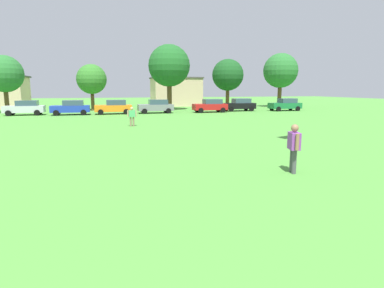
{
  "coord_description": "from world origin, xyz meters",
  "views": [
    {
      "loc": [
        0.28,
        -0.1,
        3.06
      ],
      "look_at": [
        2.67,
        8.59,
        1.51
      ],
      "focal_mm": 30.52,
      "sensor_mm": 36.0,
      "label": 1
    }
  ],
  "objects_px": {
    "adult_bystander": "(294,144)",
    "tree_far_right": "(281,71)",
    "tree_right": "(228,75)",
    "bystander_near_trees": "(132,115)",
    "tree_center_right": "(169,66)",
    "tree_left": "(4,74)",
    "parked_car_gray_3": "(156,106)",
    "parked_car_black_5": "(239,105)",
    "parked_car_blue_1": "(71,107)",
    "tree_center_left": "(92,79)",
    "parked_car_orange_2": "(114,107)",
    "parked_car_green_6": "(285,104)",
    "parked_car_silver_0": "(25,108)",
    "parked_car_red_4": "(210,106)"
  },
  "relations": [
    {
      "from": "parked_car_black_5",
      "to": "parked_car_orange_2",
      "type": "bearing_deg",
      "value": 3.28
    },
    {
      "from": "parked_car_orange_2",
      "to": "parked_car_red_4",
      "type": "distance_m",
      "value": 12.04
    },
    {
      "from": "tree_far_right",
      "to": "adult_bystander",
      "type": "bearing_deg",
      "value": -119.49
    },
    {
      "from": "tree_far_right",
      "to": "tree_left",
      "type": "bearing_deg",
      "value": -176.34
    },
    {
      "from": "parked_car_gray_3",
      "to": "parked_car_red_4",
      "type": "height_order",
      "value": "same"
    },
    {
      "from": "parked_car_red_4",
      "to": "parked_car_black_5",
      "type": "xyz_separation_m",
      "value": [
        4.58,
        1.27,
        0.0
      ]
    },
    {
      "from": "bystander_near_trees",
      "to": "tree_center_right",
      "type": "xyz_separation_m",
      "value": [
        7.01,
        19.27,
        5.21
      ]
    },
    {
      "from": "tree_center_left",
      "to": "parked_car_gray_3",
      "type": "bearing_deg",
      "value": -43.26
    },
    {
      "from": "tree_left",
      "to": "adult_bystander",
      "type": "bearing_deg",
      "value": -63.04
    },
    {
      "from": "parked_car_silver_0",
      "to": "tree_far_right",
      "type": "bearing_deg",
      "value": -168.9
    },
    {
      "from": "bystander_near_trees",
      "to": "parked_car_orange_2",
      "type": "xyz_separation_m",
      "value": [
        -0.94,
        13.44,
        -0.07
      ]
    },
    {
      "from": "parked_car_silver_0",
      "to": "tree_center_right",
      "type": "distance_m",
      "value": 19.2
    },
    {
      "from": "parked_car_silver_0",
      "to": "adult_bystander",
      "type": "bearing_deg",
      "value": 116.05
    },
    {
      "from": "parked_car_red_4",
      "to": "tree_far_right",
      "type": "height_order",
      "value": "tree_far_right"
    },
    {
      "from": "parked_car_gray_3",
      "to": "tree_center_right",
      "type": "xyz_separation_m",
      "value": [
        2.85,
        5.71,
        5.28
      ]
    },
    {
      "from": "tree_center_right",
      "to": "tree_far_right",
      "type": "distance_m",
      "value": 19.05
    },
    {
      "from": "adult_bystander",
      "to": "tree_center_right",
      "type": "height_order",
      "value": "tree_center_right"
    },
    {
      "from": "parked_car_gray_3",
      "to": "parked_car_green_6",
      "type": "xyz_separation_m",
      "value": [
        17.8,
        -0.34,
        0.0
      ]
    },
    {
      "from": "parked_car_orange_2",
      "to": "tree_center_right",
      "type": "height_order",
      "value": "tree_center_right"
    },
    {
      "from": "parked_car_gray_3",
      "to": "parked_car_black_5",
      "type": "height_order",
      "value": "same"
    },
    {
      "from": "parked_car_gray_3",
      "to": "tree_far_right",
      "type": "relative_size",
      "value": 0.5
    },
    {
      "from": "tree_center_right",
      "to": "tree_center_left",
      "type": "bearing_deg",
      "value": 171.81
    },
    {
      "from": "parked_car_orange_2",
      "to": "tree_right",
      "type": "distance_m",
      "value": 19.17
    },
    {
      "from": "parked_car_gray_3",
      "to": "parked_car_green_6",
      "type": "relative_size",
      "value": 1.0
    },
    {
      "from": "tree_left",
      "to": "parked_car_gray_3",
      "type": "bearing_deg",
      "value": -17.21
    },
    {
      "from": "parked_car_orange_2",
      "to": "parked_car_green_6",
      "type": "relative_size",
      "value": 1.0
    },
    {
      "from": "parked_car_blue_1",
      "to": "tree_center_left",
      "type": "distance_m",
      "value": 8.37
    },
    {
      "from": "parked_car_gray_3",
      "to": "parked_car_blue_1",
      "type": "bearing_deg",
      "value": 0.48
    },
    {
      "from": "parked_car_red_4",
      "to": "parked_car_black_5",
      "type": "bearing_deg",
      "value": -164.46
    },
    {
      "from": "parked_car_black_5",
      "to": "tree_left",
      "type": "relative_size",
      "value": 0.61
    },
    {
      "from": "adult_bystander",
      "to": "parked_car_green_6",
      "type": "bearing_deg",
      "value": 164.95
    },
    {
      "from": "adult_bystander",
      "to": "tree_right",
      "type": "relative_size",
      "value": 0.24
    },
    {
      "from": "tree_center_right",
      "to": "adult_bystander",
      "type": "bearing_deg",
      "value": -94.29
    },
    {
      "from": "tree_right",
      "to": "tree_left",
      "type": "bearing_deg",
      "value": -177.19
    },
    {
      "from": "adult_bystander",
      "to": "parked_car_silver_0",
      "type": "relative_size",
      "value": 0.42
    },
    {
      "from": "parked_car_orange_2",
      "to": "parked_car_green_6",
      "type": "height_order",
      "value": "same"
    },
    {
      "from": "parked_car_green_6",
      "to": "tree_right",
      "type": "height_order",
      "value": "tree_right"
    },
    {
      "from": "adult_bystander",
      "to": "tree_far_right",
      "type": "height_order",
      "value": "tree_far_right"
    },
    {
      "from": "bystander_near_trees",
      "to": "tree_right",
      "type": "xyz_separation_m",
      "value": [
        16.35,
        20.6,
        4.09
      ]
    },
    {
      "from": "parked_car_black_5",
      "to": "tree_far_right",
      "type": "bearing_deg",
      "value": -144.62
    },
    {
      "from": "tree_center_left",
      "to": "tree_far_right",
      "type": "xyz_separation_m",
      "value": [
        29.43,
        0.87,
        1.58
      ]
    },
    {
      "from": "tree_center_right",
      "to": "parked_car_blue_1",
      "type": "bearing_deg",
      "value": -155.59
    },
    {
      "from": "tree_right",
      "to": "tree_far_right",
      "type": "xyz_separation_m",
      "value": [
        9.56,
        1.06,
        0.82
      ]
    },
    {
      "from": "parked_car_blue_1",
      "to": "parked_car_black_5",
      "type": "relative_size",
      "value": 1.0
    },
    {
      "from": "tree_center_left",
      "to": "tree_center_right",
      "type": "distance_m",
      "value": 10.81
    },
    {
      "from": "parked_car_red_4",
      "to": "tree_center_left",
      "type": "bearing_deg",
      "value": -27.68
    },
    {
      "from": "adult_bystander",
      "to": "tree_center_left",
      "type": "height_order",
      "value": "tree_center_left"
    },
    {
      "from": "parked_car_green_6",
      "to": "tree_left",
      "type": "relative_size",
      "value": 0.61
    },
    {
      "from": "parked_car_black_5",
      "to": "parked_car_silver_0",
      "type": "bearing_deg",
      "value": -0.13
    },
    {
      "from": "parked_car_silver_0",
      "to": "parked_car_orange_2",
      "type": "bearing_deg",
      "value": 174.14
    }
  ]
}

